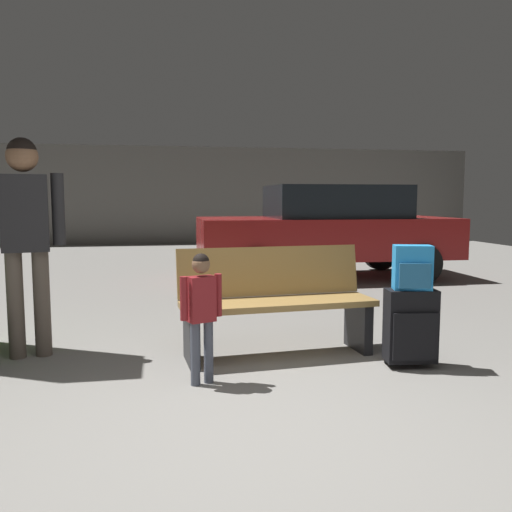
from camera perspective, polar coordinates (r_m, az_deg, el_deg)
ground_plane at (r=6.89m, az=-5.87°, el=-5.11°), size 18.00×18.00×0.10m
garage_back_wall at (r=15.60m, az=-8.34°, el=6.50°), size 18.00×0.12×2.80m
bench at (r=4.43m, az=2.14°, el=-4.93°), size 1.64×0.66×0.89m
suitcase at (r=4.27m, az=16.34°, el=-7.26°), size 0.40×0.27×0.60m
backpack_bright at (r=4.19m, az=16.52°, el=-1.26°), size 0.31×0.25×0.34m
child at (r=3.69m, az=-5.95°, el=-5.20°), size 0.30×0.18×0.92m
adult at (r=4.64m, az=-23.63°, el=3.24°), size 0.60×0.27×1.78m
parked_car_near at (r=8.72m, az=7.74°, el=2.91°), size 4.10×1.81×1.51m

